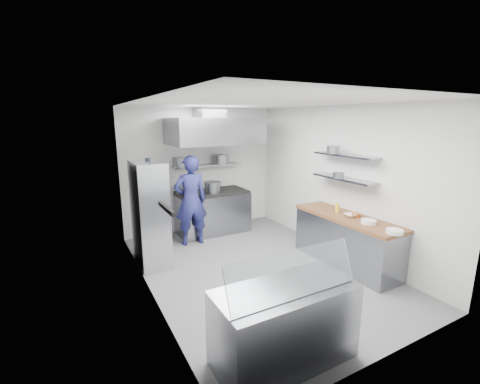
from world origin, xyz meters
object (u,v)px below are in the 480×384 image
gas_range (213,213)px  chef (191,201)px  display_case (284,325)px  wire_rack (150,214)px

gas_range → chef: size_ratio=0.86×
display_case → wire_rack: bearing=101.8°
gas_range → chef: 0.95m
wire_rack → display_case: (0.65, -3.11, -0.50)m
chef → display_case: chef is taller
gas_range → chef: (-0.68, -0.46, 0.48)m
chef → wire_rack: 1.09m
wire_rack → display_case: 3.21m
chef → display_case: (-0.30, -3.64, -0.50)m
gas_range → chef: bearing=-145.7°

